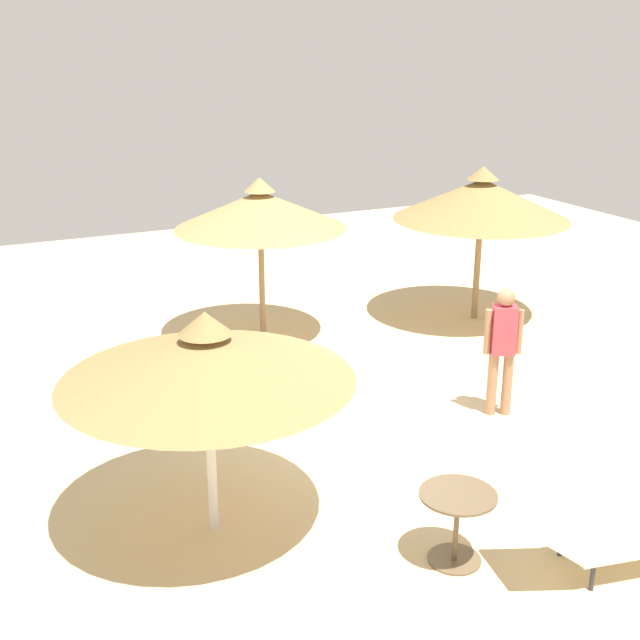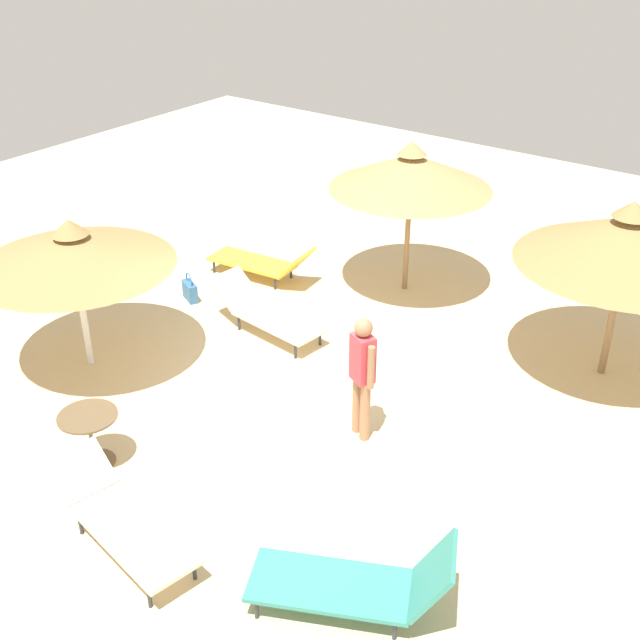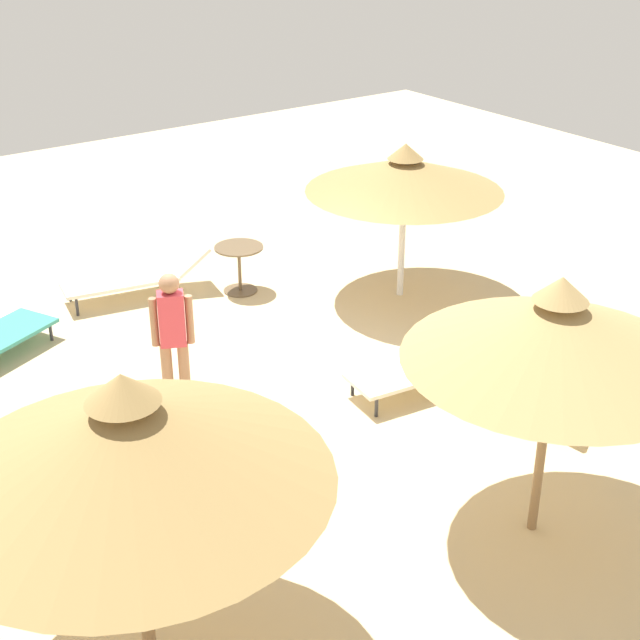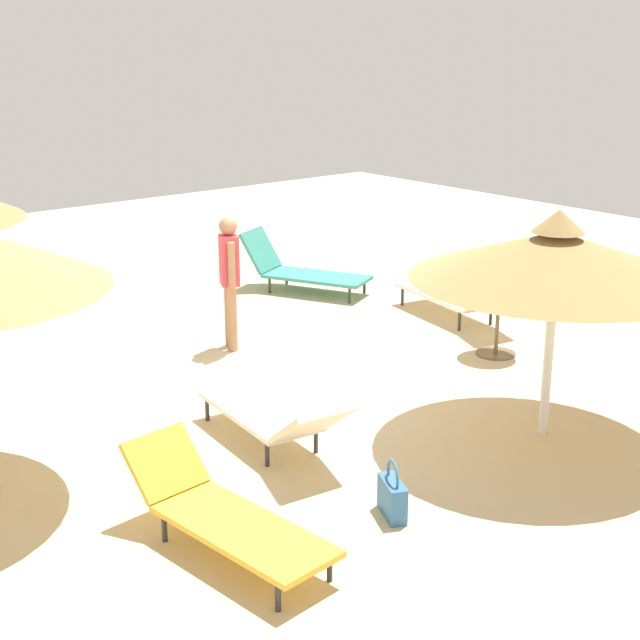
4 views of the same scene
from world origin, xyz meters
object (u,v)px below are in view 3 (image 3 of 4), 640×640
object	(u,v)px
parasol_umbrella_far_left	(128,442)
person_standing_edge	(173,333)
parasol_umbrella_near_left	(405,175)
parasol_umbrella_near_right	(557,330)
handbag	(530,338)
lounge_chair_front	(138,275)
lounge_chair_center	(591,382)
side_table_round	(239,261)
lounge_chair_far_right	(430,362)

from	to	relation	value
parasol_umbrella_far_left	person_standing_edge	world-z (taller)	parasol_umbrella_far_left
parasol_umbrella_near_left	parasol_umbrella_near_right	bearing A→B (deg)	-116.81
handbag	parasol_umbrella_near_left	bearing A→B (deg)	95.82
lounge_chair_front	handbag	distance (m)	5.66
lounge_chair_center	side_table_round	size ratio (longest dim) A/B	2.80
parasol_umbrella_near_left	parasol_umbrella_far_left	world-z (taller)	parasol_umbrella_far_left
lounge_chair_center	parasol_umbrella_far_left	bearing A→B (deg)	-174.75
lounge_chair_far_right	person_standing_edge	world-z (taller)	person_standing_edge
parasol_umbrella_near_left	parasol_umbrella_near_right	size ratio (longest dim) A/B	1.05
parasol_umbrella_near_right	parasol_umbrella_far_left	xyz separation A→B (m)	(-3.71, 0.62, -0.03)
lounge_chair_front	lounge_chair_far_right	bearing A→B (deg)	-69.21
person_standing_edge	side_table_round	bearing A→B (deg)	46.25
parasol_umbrella_far_left	handbag	distance (m)	6.95
side_table_round	person_standing_edge	bearing A→B (deg)	-133.75
lounge_chair_front	side_table_round	size ratio (longest dim) A/B	3.08
lounge_chair_center	lounge_chair_far_right	bearing A→B (deg)	130.95
parasol_umbrella_near_left	person_standing_edge	bearing A→B (deg)	-167.38
parasol_umbrella_far_left	lounge_chair_center	world-z (taller)	parasol_umbrella_far_left
parasol_umbrella_near_left	side_table_round	world-z (taller)	parasol_umbrella_near_left
lounge_chair_far_right	handbag	xyz separation A→B (m)	(1.71, -0.05, -0.16)
lounge_chair_far_right	person_standing_edge	distance (m)	3.09
handbag	side_table_round	world-z (taller)	side_table_round
lounge_chair_center	side_table_round	distance (m)	5.44
person_standing_edge	side_table_round	size ratio (longest dim) A/B	2.36
lounge_chair_center	lounge_chair_front	distance (m)	6.58
side_table_round	lounge_chair_far_right	bearing A→B (deg)	-84.07
lounge_chair_front	person_standing_edge	xyz separation A→B (m)	(-1.01, -3.12, 0.63)
parasol_umbrella_far_left	lounge_chair_center	bearing A→B (deg)	5.25
parasol_umbrella_near_right	handbag	size ratio (longest dim) A/B	5.32
lounge_chair_center	side_table_round	xyz separation A→B (m)	(-1.63, 5.19, 0.18)
parasol_umbrella_near_right	lounge_chair_front	xyz separation A→B (m)	(-0.71, 7.06, -1.77)
person_standing_edge	side_table_round	distance (m)	3.38
lounge_chair_far_right	person_standing_edge	bearing A→B (deg)	153.53
parasol_umbrella_near_left	parasol_umbrella_near_right	distance (m)	5.46
lounge_chair_center	lounge_chair_far_right	size ratio (longest dim) A/B	0.97
handbag	parasol_umbrella_far_left	bearing A→B (deg)	-163.34
parasol_umbrella_near_right	lounge_chair_center	distance (m)	3.09
lounge_chair_center	parasol_umbrella_near_left	bearing A→B (deg)	86.39
parasol_umbrella_near_left	handbag	bearing A→B (deg)	-84.18
parasol_umbrella_near_right	lounge_chair_center	xyz separation A→B (m)	(2.23, 1.16, -1.80)
parasol_umbrella_far_left	lounge_chair_center	xyz separation A→B (m)	(5.93, 0.55, -1.77)
person_standing_edge	parasol_umbrella_near_left	bearing A→B (deg)	12.62
parasol_umbrella_near_left	parasol_umbrella_far_left	xyz separation A→B (m)	(-6.17, -4.25, 0.25)
lounge_chair_front	parasol_umbrella_near_right	bearing A→B (deg)	-84.28
lounge_chair_center	person_standing_edge	world-z (taller)	person_standing_edge
person_standing_edge	handbag	world-z (taller)	person_standing_edge
parasol_umbrella_near_left	person_standing_edge	size ratio (longest dim) A/B	1.65
parasol_umbrella_near_right	person_standing_edge	distance (m)	4.44
lounge_chair_front	handbag	bearing A→B (deg)	-53.04
lounge_chair_front	side_table_round	bearing A→B (deg)	-28.42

